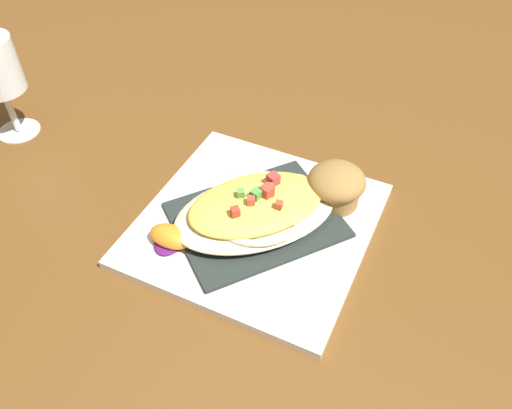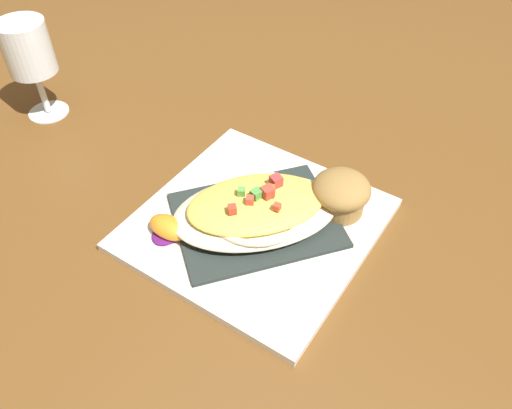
# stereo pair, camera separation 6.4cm
# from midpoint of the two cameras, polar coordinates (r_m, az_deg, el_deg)

# --- Properties ---
(ground_plane) EXTENTS (2.60, 2.60, 0.00)m
(ground_plane) POSITION_cam_midpoint_polar(r_m,az_deg,el_deg) (0.67, -2.73, -2.64)
(ground_plane) COLOR brown
(square_plate) EXTENTS (0.30, 0.30, 0.01)m
(square_plate) POSITION_cam_midpoint_polar(r_m,az_deg,el_deg) (0.66, -2.75, -2.31)
(square_plate) COLOR silver
(square_plate) RESTS_ON ground_plane
(folded_napkin) EXTENTS (0.24, 0.25, 0.01)m
(folded_napkin) POSITION_cam_midpoint_polar(r_m,az_deg,el_deg) (0.66, -2.77, -1.81)
(folded_napkin) COLOR #252E2B
(folded_napkin) RESTS_ON square_plate
(gratin_dish) EXTENTS (0.23, 0.24, 0.05)m
(gratin_dish) POSITION_cam_midpoint_polar(r_m,az_deg,el_deg) (0.64, -2.83, -0.54)
(gratin_dish) COLOR beige
(gratin_dish) RESTS_ON folded_napkin
(muffin) EXTENTS (0.07, 0.07, 0.05)m
(muffin) POSITION_cam_midpoint_polar(r_m,az_deg,el_deg) (0.67, 6.14, 2.00)
(muffin) COLOR olive
(muffin) RESTS_ON square_plate
(orange_garnish) EXTENTS (0.06, 0.05, 0.02)m
(orange_garnish) POSITION_cam_midpoint_polar(r_m,az_deg,el_deg) (0.64, -12.22, -3.70)
(orange_garnish) COLOR #551664
(orange_garnish) RESTS_ON square_plate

